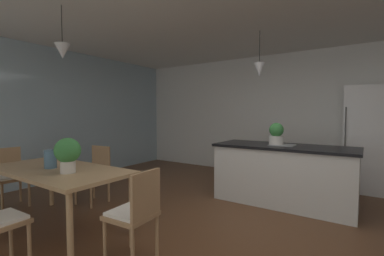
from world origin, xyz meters
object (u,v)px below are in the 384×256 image
Objects in this scene: potted_plant_on_island at (276,134)px; chair_kitchen_end at (135,212)px; potted_plant_on_table at (68,153)px; chair_window_end at (10,175)px; refrigerator at (368,139)px; dining_table at (58,174)px; vase_on_dining_table at (50,159)px; chair_far_left at (95,172)px; kitchen_island at (283,174)px.

chair_kitchen_end is at bearing -104.16° from potted_plant_on_island.
potted_plant_on_table is (-1.58, -2.47, -0.12)m from potted_plant_on_island.
refrigerator is at bearing 41.21° from chair_window_end.
potted_plant_on_table is (-0.98, -0.07, 0.48)m from chair_kitchen_end.
vase_on_dining_table is (-0.08, -0.04, 0.18)m from dining_table.
potted_plant_on_island is at bearing 51.41° from dining_table.
chair_kitchen_end is 1.44m from vase_on_dining_table.
potted_plant_on_table is at bearing -122.66° from potted_plant_on_island.
chair_kitchen_end is 0.46× the size of refrigerator.
vase_on_dining_table is (0.35, -0.86, 0.36)m from chair_far_left.
dining_table is at bearing -179.86° from chair_kitchen_end.
dining_table is 8.61× the size of vase_on_dining_table.
vase_on_dining_table reaches higher than dining_table.
potted_plant_on_island is at bearing 57.34° from potted_plant_on_table.
kitchen_island is at bearing 35.69° from chair_window_end.
chair_window_end is 0.46× the size of refrigerator.
potted_plant_on_island reaches higher than potted_plant_on_table.
refrigerator is (1.80, 3.87, 0.46)m from chair_kitchen_end.
dining_table is 1.33m from chair_kitchen_end.
refrigerator is 5.05m from vase_on_dining_table.
chair_window_end is at bearing -143.39° from potted_plant_on_island.
chair_far_left is 1.27m from potted_plant_on_table.
vase_on_dining_table is at bearing 176.26° from potted_plant_on_table.
chair_window_end is 5.90m from refrigerator.
refrigerator is at bearing 51.26° from dining_table.
refrigerator reaches higher than dining_table.
potted_plant_on_table reaches higher than chair_kitchen_end.
potted_plant_on_table reaches higher than kitchen_island.
refrigerator reaches higher than potted_plant_on_table.
kitchen_island is 0.62m from potted_plant_on_island.
chair_kitchen_end is 1.00× the size of chair_window_end.
chair_far_left is 1.00m from vase_on_dining_table.
kitchen_island is at bearing 49.82° from dining_table.
refrigerator is 4.82m from potted_plant_on_table.
chair_kitchen_end is at bearing -25.20° from chair_far_left.
chair_far_left and chair_window_end have the same top height.
kitchen_island is at bearing 49.12° from vase_on_dining_table.
refrigerator is 1.90m from potted_plant_on_island.
refrigerator is (3.54, 3.05, 0.46)m from chair_far_left.
vase_on_dining_table is at bearing -68.08° from chair_far_left.
chair_far_left is at bearing -147.25° from kitchen_island.
refrigerator reaches higher than vase_on_dining_table.
refrigerator reaches higher than chair_far_left.
chair_window_end is at bearing 177.65° from potted_plant_on_table.
chair_kitchen_end reaches higher than dining_table.
dining_table is 0.95m from chair_far_left.
vase_on_dining_table is (-0.42, 0.03, -0.12)m from potted_plant_on_table.
vase_on_dining_table is at bearing -130.88° from kitchen_island.
kitchen_island is (3.34, 2.40, -0.01)m from chair_window_end.
chair_kitchen_end is at bearing 1.64° from vase_on_dining_table.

